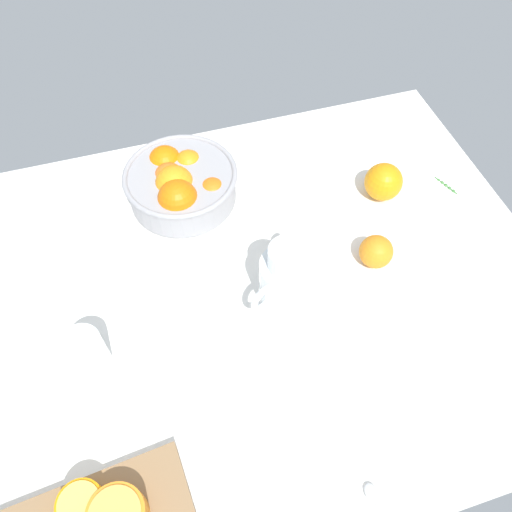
% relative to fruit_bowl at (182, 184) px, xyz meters
% --- Properties ---
extents(ground_plane, '(1.11, 0.96, 0.03)m').
position_rel_fruit_bowl_xyz_m(ground_plane, '(0.13, -0.27, -0.07)').
color(ground_plane, white).
extents(fruit_bowl, '(0.25, 0.25, 0.11)m').
position_rel_fruit_bowl_xyz_m(fruit_bowl, '(0.00, 0.00, 0.00)').
color(fruit_bowl, '#99999E').
rests_on(fruit_bowl, ground_plane).
extents(juice_pitcher, '(0.14, 0.10, 0.17)m').
position_rel_fruit_bowl_xyz_m(juice_pitcher, '(0.13, -0.31, 0.01)').
color(juice_pitcher, white).
rests_on(juice_pitcher, ground_plane).
extents(juice_glass, '(0.07, 0.07, 0.10)m').
position_rel_fruit_bowl_xyz_m(juice_glass, '(-0.24, -0.34, -0.01)').
color(juice_glass, white).
rests_on(juice_glass, ground_plane).
extents(orange_half_0, '(0.07, 0.07, 0.04)m').
position_rel_fruit_bowl_xyz_m(orange_half_0, '(-0.28, -0.58, -0.01)').
color(orange_half_0, orange).
rests_on(orange_half_0, cutting_board).
extents(loose_orange_0, '(0.07, 0.07, 0.07)m').
position_rel_fruit_bowl_xyz_m(loose_orange_0, '(0.34, -0.28, -0.02)').
color(loose_orange_0, orange).
rests_on(loose_orange_0, ground_plane).
extents(loose_orange_1, '(0.08, 0.08, 0.08)m').
position_rel_fruit_bowl_xyz_m(loose_orange_1, '(0.43, -0.11, -0.01)').
color(loose_orange_1, orange).
rests_on(loose_orange_1, ground_plane).
extents(spoon, '(0.04, 0.14, 0.01)m').
position_rel_fruit_bowl_xyz_m(spoon, '(0.16, -0.71, -0.05)').
color(spoon, silver).
rests_on(spoon, ground_plane).
extents(herb_sprig_0, '(0.03, 0.06, 0.01)m').
position_rel_fruit_bowl_xyz_m(herb_sprig_0, '(0.59, -0.13, -0.05)').
color(herb_sprig_0, '#3E7939').
rests_on(herb_sprig_0, ground_plane).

